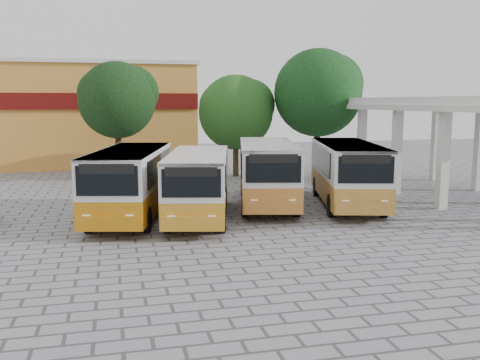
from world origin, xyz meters
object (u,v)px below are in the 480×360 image
object	(u,v)px
bus_centre_left	(199,181)
bus_centre_right	(268,169)
bus_far_right	(347,170)
bus_far_left	(130,179)

from	to	relation	value
bus_centre_left	bus_centre_right	xyz separation A→B (m)	(3.85, 2.31, 0.12)
bus_centre_right	bus_far_right	size ratio (longest dim) A/B	1.00
bus_centre_right	bus_far_left	bearing A→B (deg)	-154.32
bus_far_left	bus_far_right	xyz separation A→B (m)	(10.60, 0.43, 0.03)
bus_far_left	bus_centre_right	size ratio (longest dim) A/B	0.98
bus_far_right	bus_centre_left	bearing A→B (deg)	-156.16
bus_centre_left	bus_centre_right	distance (m)	4.49
bus_far_left	bus_centre_left	size ratio (longest dim) A/B	1.05
bus_centre_left	bus_far_right	xyz separation A→B (m)	(7.67, 1.24, 0.11)
bus_far_left	bus_centre_left	world-z (taller)	bus_far_left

